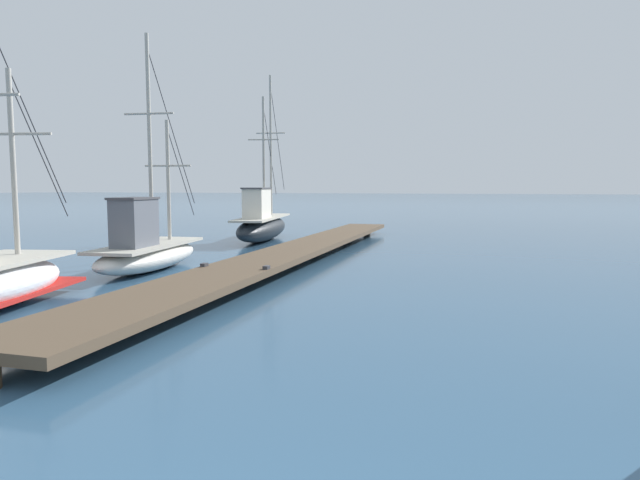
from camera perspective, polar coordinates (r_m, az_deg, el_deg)
name	(u,v)px	position (r m, az deg, el deg)	size (l,w,h in m)	color
floating_dock	(296,250)	(17.41, -2.45, -1.06)	(3.42, 23.31, 0.53)	brown
fishing_boat_1	(262,224)	(24.26, -6.04, 1.71)	(3.10, 8.74, 7.53)	black
fishing_boat_2	(147,249)	(16.27, -17.54, -0.87)	(2.51, 5.93, 6.63)	silver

